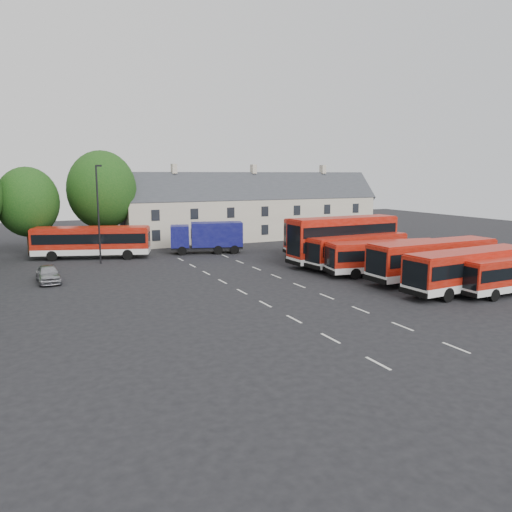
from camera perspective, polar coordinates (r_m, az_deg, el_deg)
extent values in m
plane|color=black|center=(36.06, -0.35, -4.77)|extent=(140.00, 140.00, 0.00)
cube|color=beige|center=(24.66, 13.78, -11.83)|extent=(0.15, 1.80, 0.01)
cube|color=beige|center=(27.67, 8.51, -9.28)|extent=(0.15, 1.80, 0.01)
cube|color=beige|center=(30.91, 4.37, -7.20)|extent=(0.15, 1.80, 0.01)
cube|color=beige|center=(34.31, 1.06, -5.50)|extent=(0.15, 1.80, 0.01)
cube|color=beige|center=(37.83, -1.63, -4.09)|extent=(0.15, 1.80, 0.01)
cube|color=beige|center=(41.44, -3.85, -2.92)|extent=(0.15, 1.80, 0.01)
cube|color=beige|center=(45.11, -5.70, -1.94)|extent=(0.15, 1.80, 0.01)
cube|color=beige|center=(48.84, -7.28, -1.10)|extent=(0.15, 1.80, 0.01)
cube|color=beige|center=(52.60, -8.63, -0.38)|extent=(0.15, 1.80, 0.01)
cube|color=beige|center=(27.93, 21.91, -9.70)|extent=(0.15, 1.80, 0.01)
cube|color=beige|center=(30.63, 16.40, -7.73)|extent=(0.15, 1.80, 0.01)
cube|color=beige|center=(33.58, 11.86, -6.03)|extent=(0.15, 1.80, 0.01)
cube|color=beige|center=(36.74, 8.10, -4.59)|extent=(0.15, 1.80, 0.01)
cube|color=beige|center=(40.04, 4.95, -3.37)|extent=(0.15, 1.80, 0.01)
cube|color=beige|center=(43.47, 2.31, -2.33)|extent=(0.15, 1.80, 0.01)
cube|color=beige|center=(46.98, 0.05, -1.44)|extent=(0.15, 1.80, 0.01)
cube|color=beige|center=(50.57, -1.88, -0.67)|extent=(0.15, 1.80, 0.01)
cube|color=beige|center=(54.21, -3.56, 0.00)|extent=(0.15, 1.80, 0.01)
cylinder|color=black|center=(60.15, -24.38, 1.78)|extent=(0.70, 0.70, 3.50)
ellipsoid|color=#103A0F|center=(59.81, -24.64, 5.64)|extent=(6.60, 6.60, 7.59)
cylinder|color=black|center=(61.72, -16.98, 2.71)|extent=(0.70, 0.70, 4.20)
ellipsoid|color=#103A0F|center=(61.38, -17.20, 7.23)|extent=(7.92, 7.92, 9.11)
cube|color=beige|center=(68.35, -0.29, 4.27)|extent=(35.00, 7.00, 5.50)
cube|color=#2D3035|center=(68.16, -0.29, 6.58)|extent=(35.70, 7.13, 7.13)
cube|color=beige|center=(64.22, -9.36, 9.82)|extent=(0.60, 0.90, 1.20)
cube|color=beige|center=(68.08, -0.29, 9.91)|extent=(0.60, 0.90, 1.20)
cube|color=beige|center=(73.40, 7.64, 9.79)|extent=(0.60, 0.90, 1.20)
cube|color=silver|center=(41.70, 27.19, -2.90)|extent=(9.95, 2.46, 0.50)
cylinder|color=black|center=(38.67, 25.57, -4.05)|extent=(0.91, 0.27, 0.90)
cube|color=silver|center=(40.59, 23.13, -2.78)|extent=(11.54, 3.32, 0.57)
cube|color=#981709|center=(40.36, 23.25, -0.98)|extent=(11.54, 3.32, 2.02)
cube|color=black|center=(40.35, 23.25, -0.90)|extent=(11.09, 3.36, 0.98)
cube|color=#981709|center=(40.19, 23.35, 0.51)|extent=(11.30, 3.20, 0.12)
cylinder|color=black|center=(37.15, 21.04, -4.17)|extent=(1.05, 0.36, 1.04)
cylinder|color=black|center=(44.20, 24.84, -2.33)|extent=(1.05, 0.36, 1.04)
cube|color=silver|center=(43.87, 19.48, -1.64)|extent=(11.99, 2.95, 0.60)
cube|color=#981709|center=(43.64, 19.57, 0.10)|extent=(11.99, 2.95, 2.12)
cube|color=black|center=(43.63, 19.58, 0.17)|extent=(11.51, 3.00, 1.03)
cube|color=#981709|center=(43.49, 19.65, 1.55)|extent=(11.75, 2.83, 0.13)
cylinder|color=black|center=(40.43, 16.91, -2.85)|extent=(1.09, 0.33, 1.08)
cylinder|color=black|center=(47.50, 21.62, -1.33)|extent=(1.09, 0.33, 1.08)
cube|color=silver|center=(45.38, 14.48, -1.17)|extent=(10.81, 4.17, 0.53)
cube|color=#981709|center=(45.18, 14.55, 0.32)|extent=(10.81, 4.17, 1.87)
cube|color=black|center=(45.18, 14.55, 0.38)|extent=(10.41, 4.15, 0.91)
cube|color=#981709|center=(45.05, 14.60, 1.56)|extent=(10.59, 4.04, 0.12)
cylinder|color=black|center=(42.91, 11.27, -2.01)|extent=(0.99, 0.43, 0.96)
cylinder|color=black|center=(48.08, 17.33, -1.04)|extent=(0.99, 0.43, 0.96)
cube|color=silver|center=(48.44, 11.45, -0.38)|extent=(11.14, 3.80, 0.55)
cube|color=#981709|center=(48.25, 11.49, 1.07)|extent=(11.14, 3.80, 1.94)
cube|color=black|center=(48.24, 11.50, 1.13)|extent=(10.71, 3.80, 0.94)
cube|color=#981709|center=(48.12, 11.53, 2.27)|extent=(10.91, 3.67, 0.12)
cylinder|color=black|center=(45.34, 9.21, -1.32)|extent=(1.02, 0.40, 0.99)
cylinder|color=black|center=(51.70, 13.39, -0.15)|extent=(1.02, 0.40, 0.99)
cube|color=silver|center=(49.68, 9.88, -0.05)|extent=(11.49, 3.04, 0.57)
cube|color=#981709|center=(49.40, 9.94, 2.26)|extent=(11.49, 3.04, 3.47)
cube|color=black|center=(49.48, 9.92, 1.49)|extent=(11.04, 3.08, 0.98)
cube|color=#981709|center=(49.21, 10.00, 4.33)|extent=(11.26, 2.93, 0.12)
cylinder|color=black|center=(46.68, 7.17, -0.94)|extent=(1.05, 0.33, 1.04)
cylinder|color=black|center=(52.88, 12.24, 0.13)|extent=(1.05, 0.33, 1.04)
cube|color=black|center=(49.32, 9.96, 3.04)|extent=(11.04, 3.08, 0.98)
cube|color=silver|center=(55.35, 8.39, 0.83)|extent=(10.12, 3.75, 0.49)
cube|color=#981709|center=(55.12, 8.43, 2.64)|extent=(10.12, 3.75, 3.01)
cube|color=black|center=(55.19, 8.41, 2.03)|extent=(9.74, 3.75, 0.85)
cube|color=#981709|center=(54.97, 8.47, 4.24)|extent=(9.91, 3.63, 0.11)
cylinder|color=black|center=(53.22, 5.74, 0.28)|extent=(0.93, 0.39, 0.90)
cylinder|color=black|center=(57.67, 10.82, 0.86)|extent=(0.93, 0.39, 0.90)
cube|color=black|center=(55.06, 8.44, 3.24)|extent=(9.74, 3.75, 0.85)
cube|color=silver|center=(55.21, -18.19, 0.58)|extent=(12.05, 6.26, 0.59)
cube|color=#981709|center=(55.03, -18.26, 1.96)|extent=(12.05, 6.26, 2.09)
cube|color=black|center=(55.02, -18.26, 2.02)|extent=(11.63, 6.17, 1.02)
cube|color=#981709|center=(54.91, -18.32, 3.10)|extent=(11.80, 6.08, 0.13)
cylinder|color=black|center=(54.96, -22.28, 0.00)|extent=(1.11, 0.62, 1.07)
cylinder|color=black|center=(55.83, -14.13, 0.55)|extent=(1.11, 0.62, 1.07)
cube|color=black|center=(56.32, -5.64, 0.98)|extent=(8.19, 4.26, 0.30)
cube|color=#0D0E51|center=(56.06, -8.70, 2.25)|extent=(2.60, 2.93, 2.37)
cube|color=black|center=(56.03, -9.67, 2.59)|extent=(0.69, 2.04, 1.19)
cube|color=#0D0E51|center=(56.20, -4.51, 2.50)|extent=(6.11, 3.97, 2.67)
cylinder|color=black|center=(55.16, -8.45, 0.59)|extent=(1.03, 0.55, 0.99)
cylinder|color=black|center=(57.68, -2.72, 1.06)|extent=(1.03, 0.55, 0.99)
imported|color=#9EA0A6|center=(44.25, -22.66, -1.88)|extent=(1.92, 4.37, 1.47)
cylinder|color=black|center=(51.34, -17.57, 4.45)|extent=(0.17, 0.17, 9.60)
cube|color=black|center=(51.35, -17.56, 9.81)|extent=(0.62, 0.46, 0.17)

